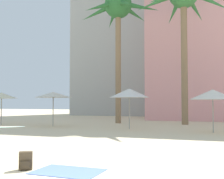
# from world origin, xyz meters

# --- Properties ---
(hotel_tower_gray) EXTENTS (18.80, 11.90, 25.62)m
(hotel_tower_gray) POSITION_xyz_m (-5.27, 35.55, 12.81)
(hotel_tower_gray) COLOR #A8A8A3
(hotel_tower_gray) RESTS_ON ground
(palm_tree_far_left) EXTENTS (6.94, 6.76, 10.79)m
(palm_tree_far_left) POSITION_xyz_m (0.85, 17.95, 8.93)
(palm_tree_far_left) COLOR #896B4C
(palm_tree_far_left) RESTS_ON ground
(palm_tree_left) EXTENTS (6.46, 5.81, 10.42)m
(palm_tree_left) POSITION_xyz_m (-4.17, 17.80, 8.70)
(palm_tree_left) COLOR #896B4C
(palm_tree_left) RESTS_ON ground
(cafe_umbrella_0) EXTENTS (2.45, 2.45, 2.28)m
(cafe_umbrella_0) POSITION_xyz_m (2.87, 12.51, 2.01)
(cafe_umbrella_0) COLOR gray
(cafe_umbrella_0) RESTS_ON ground
(cafe_umbrella_1) EXTENTS (2.48, 2.48, 2.31)m
(cafe_umbrella_1) POSITION_xyz_m (-7.26, 13.27, 2.12)
(cafe_umbrella_1) COLOR gray
(cafe_umbrella_1) RESTS_ON ground
(cafe_umbrella_2) EXTENTS (2.40, 2.40, 2.44)m
(cafe_umbrella_2) POSITION_xyz_m (-1.90, 13.08, 2.16)
(cafe_umbrella_2) COLOR gray
(cafe_umbrella_2) RESTS_ON ground
(cafe_umbrella_3) EXTENTS (2.23, 2.23, 2.31)m
(cafe_umbrella_3) POSITION_xyz_m (-11.54, 13.30, 2.10)
(cafe_umbrella_3) COLOR gray
(cafe_umbrella_3) RESTS_ON ground
(beach_towel) EXTENTS (1.55, 1.08, 0.01)m
(beach_towel) POSITION_xyz_m (-0.14, 2.09, 0.01)
(beach_towel) COLOR #6684E0
(beach_towel) RESTS_ON ground
(backpack) EXTENTS (0.35, 0.34, 0.42)m
(backpack) POSITION_xyz_m (-1.17, 1.94, 0.20)
(backpack) COLOR #4C3D2A
(backpack) RESTS_ON ground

